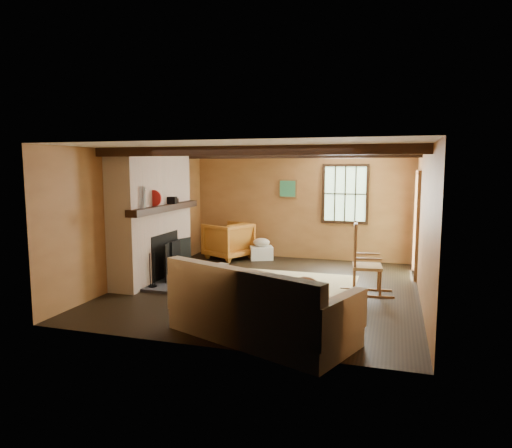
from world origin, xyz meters
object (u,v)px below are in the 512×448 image
(armchair, at_px, (228,240))
(laundry_basket, at_px, (261,253))
(sofa, at_px, (259,312))
(fireplace, at_px, (153,221))
(rocking_chair, at_px, (364,264))

(armchair, bearing_deg, laundry_basket, 124.89)
(sofa, height_order, laundry_basket, sofa)
(fireplace, height_order, laundry_basket, fireplace)
(sofa, bearing_deg, laundry_basket, 127.74)
(fireplace, xyz_separation_m, rocking_chair, (3.84, 0.12, -0.60))
(rocking_chair, bearing_deg, fireplace, 85.59)
(rocking_chair, xyz_separation_m, sofa, (-1.10, -2.43, -0.17))
(fireplace, height_order, armchair, fireplace)
(laundry_basket, bearing_deg, fireplace, -121.43)
(fireplace, bearing_deg, sofa, -40.17)
(rocking_chair, xyz_separation_m, laundry_basket, (-2.42, 2.20, -0.35))
(fireplace, bearing_deg, armchair, 73.39)
(sofa, distance_m, laundry_basket, 4.82)
(fireplace, bearing_deg, rocking_chair, 1.85)
(fireplace, relative_size, rocking_chair, 2.01)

